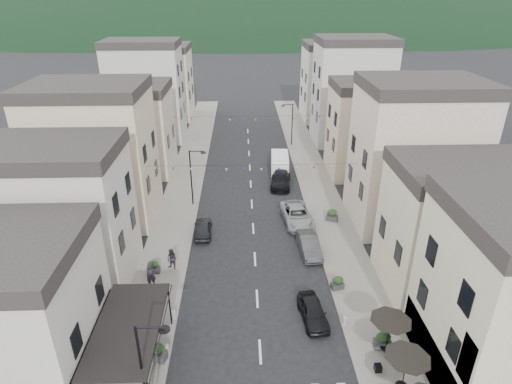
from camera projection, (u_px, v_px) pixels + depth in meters
sidewalk_left at (186, 181)px, 49.63m from camera, size 4.00×76.00×0.12m
sidewalk_right at (314, 179)px, 50.10m from camera, size 4.00×76.00×0.12m
hill_backdrop at (242, 20)px, 291.34m from camera, size 640.00×360.00×70.00m
boutique_awning at (132, 328)px, 23.99m from camera, size 3.77×7.50×3.28m
buildings_row_left at (130, 117)px, 51.97m from camera, size 10.20×54.16×14.00m
buildings_row_right at (369, 116)px, 51.75m from camera, size 10.20×54.16×14.50m
cafe_terrace at (407, 361)px, 22.81m from camera, size 2.50×8.10×2.53m
streetlamp_left_near at (146, 362)px, 21.08m from camera, size 1.70×0.56×6.00m
streetlamp_left_far at (194, 172)px, 42.71m from camera, size 1.70×0.56×6.00m
streetlamp_right_far at (290, 120)px, 59.28m from camera, size 1.70×0.56×6.00m
bollards at (261, 353)px, 25.84m from camera, size 11.66×10.26×0.60m
bunting_near at (253, 168)px, 38.44m from camera, size 19.00×0.28×0.62m
bunting_far at (249, 119)px, 52.85m from camera, size 19.00×0.28×0.62m
parked_car_a at (313, 312)px, 28.76m from camera, size 2.00×4.05×1.33m
parked_car_b at (309, 245)px, 36.09m from camera, size 1.84×4.51×1.45m
parked_car_c at (297, 215)px, 40.68m from camera, size 3.16×5.85×1.56m
parked_car_d at (281, 179)px, 48.32m from camera, size 2.73×5.47×1.52m
parked_car_e at (203, 228)px, 38.74m from camera, size 1.75×3.97×1.33m
delivery_van at (280, 163)px, 51.49m from camera, size 2.33×5.21×2.44m
pedestrian_a at (151, 276)px, 31.65m from camera, size 0.81×0.67×1.91m
pedestrian_b at (172, 259)px, 33.68m from camera, size 1.09×1.00×1.80m
planter_la at (157, 352)px, 25.54m from camera, size 1.22×0.93×1.21m
planter_lb at (153, 267)px, 33.39m from camera, size 1.00×0.58×1.09m
planter_ra at (383, 340)px, 26.38m from camera, size 1.10×0.66×1.19m
planter_rb at (338, 283)px, 31.63m from camera, size 1.04×0.73×1.06m
planter_rc at (332, 215)px, 40.86m from camera, size 1.23×0.97×1.21m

